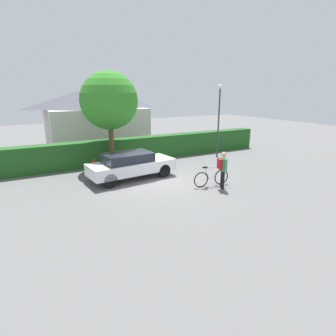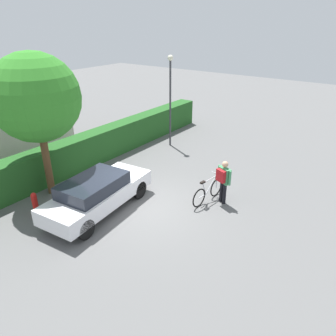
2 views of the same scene
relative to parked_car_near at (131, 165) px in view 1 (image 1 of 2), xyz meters
name	(u,v)px [view 1 (image 1 of 2)]	position (x,y,z in m)	size (l,w,h in m)	color
ground_plane	(164,182)	(1.23, -1.30, -0.73)	(60.00, 60.00, 0.00)	#5B5B5B
hedge_row	(130,150)	(1.23, 3.41, 0.01)	(19.65, 0.90, 1.48)	#21541F
house_distant	(95,116)	(0.59, 9.24, 1.65)	(7.35, 6.11, 4.66)	beige
parked_car_near	(131,165)	(0.00, 0.00, 0.00)	(4.47, 2.06, 1.35)	silver
bicycle	(211,178)	(2.90, -2.84, -0.33)	(1.81, 0.50, 0.98)	black
person_rider	(222,166)	(3.11, -3.33, 0.30)	(0.48, 0.64, 1.70)	black
street_lamp	(219,112)	(6.88, 1.76, 2.26)	(0.28, 0.28, 4.70)	#38383D
tree_kerbside	(109,101)	(-0.17, 2.53, 3.04)	(3.17, 3.17, 5.38)	brown
fire_hydrant	(95,166)	(-1.41, 1.71, -0.32)	(0.20, 0.20, 0.81)	red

